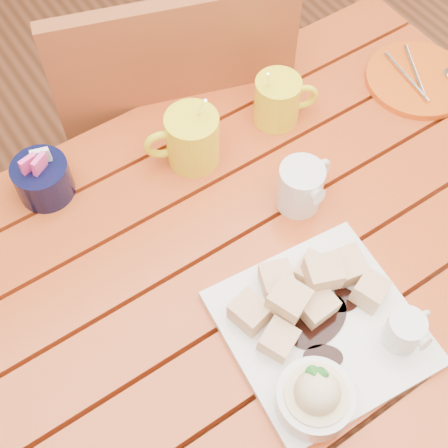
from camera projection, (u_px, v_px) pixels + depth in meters
ground at (242, 402)px, 1.62m from camera, size 5.00×5.00×0.00m
table at (250, 296)px, 1.08m from camera, size 1.20×0.79×0.75m
dessert_plate at (322, 338)px, 0.89m from camera, size 0.30×0.30×0.11m
coffee_mug_left at (191, 139)px, 1.06m from camera, size 0.13×0.09×0.15m
coffee_mug_right at (279, 100)px, 1.11m from camera, size 0.11×0.08×0.14m
cream_pitcher at (302, 186)px, 1.01m from camera, size 0.11×0.09×0.09m
sugar_caddy at (43, 179)px, 1.03m from camera, size 0.09×0.09×0.10m
orange_saucer at (419, 79)px, 1.20m from camera, size 0.20×0.20×0.02m
chair_far at (172, 123)px, 1.43m from camera, size 0.57×0.57×0.96m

